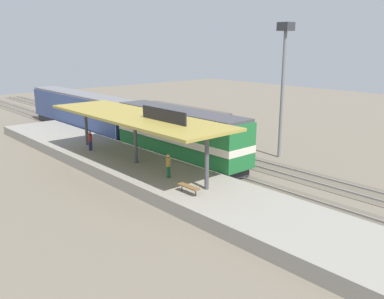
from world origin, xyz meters
name	(u,v)px	position (x,y,z in m)	size (l,w,h in m)	color
ground_plane	(198,159)	(2.00, 0.00, 0.00)	(120.00, 120.00, 0.00)	#706656
track_near	(181,162)	(0.00, 0.00, 0.03)	(3.20, 110.00, 0.16)	#5F5649
track_far	(219,153)	(4.60, 0.00, 0.03)	(3.20, 110.00, 0.16)	#5F5649
platform	(136,168)	(-4.60, 0.00, 0.45)	(6.00, 44.00, 0.90)	gray
station_canopy	(135,117)	(-4.60, -0.09, 4.53)	(5.20, 18.00, 4.70)	#47474C
platform_bench	(189,187)	(-6.00, -7.85, 1.34)	(0.44, 1.70, 0.50)	#333338
locomotive	(179,135)	(0.00, 0.23, 2.41)	(2.93, 14.43, 4.44)	#28282D
passenger_carriage_single	(81,111)	(0.00, 18.23, 2.31)	(2.90, 20.00, 4.24)	#28282D
freight_car	(181,124)	(4.60, 5.51, 1.97)	(2.80, 12.00, 3.54)	#28282D
light_mast	(284,62)	(7.80, -4.47, 8.40)	(1.10, 1.10, 11.70)	slate
person_waiting	(168,165)	(-5.00, -4.57, 1.85)	(0.34, 0.34, 1.71)	#23603D
person_walking	(90,140)	(-5.42, 5.83, 1.85)	(0.34, 0.34, 1.71)	navy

